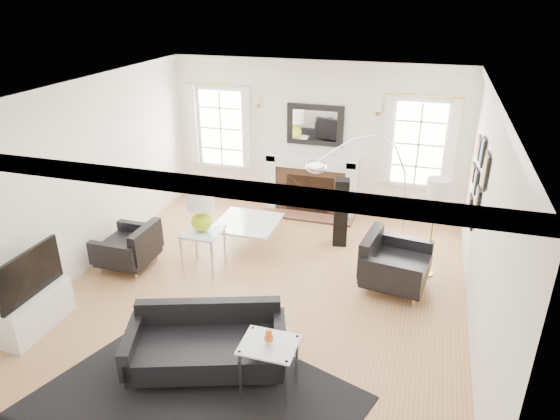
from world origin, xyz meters
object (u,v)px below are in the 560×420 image
(coffee_table, at_px, (247,223))
(arc_floor_lamp, at_px, (363,193))
(armchair_right, at_px, (392,265))
(sofa, at_px, (207,343))
(fireplace, at_px, (311,185))
(armchair_left, at_px, (131,248))
(gourd_lamp, at_px, (201,207))

(coffee_table, relative_size, arc_floor_lamp, 0.47)
(armchair_right, xyz_separation_m, coffee_table, (-2.38, 0.60, 0.04))
(sofa, relative_size, arc_floor_lamp, 0.90)
(fireplace, bearing_deg, sofa, -91.33)
(fireplace, distance_m, armchair_left, 3.54)
(gourd_lamp, height_order, arc_floor_lamp, arc_floor_lamp)
(fireplace, relative_size, armchair_left, 1.95)
(armchair_right, bearing_deg, coffee_table, 165.88)
(sofa, height_order, gourd_lamp, gourd_lamp)
(sofa, bearing_deg, gourd_lamp, 115.82)
(armchair_right, relative_size, gourd_lamp, 1.62)
(sofa, xyz_separation_m, armchair_left, (-2.04, 1.70, 0.02))
(fireplace, height_order, coffee_table, fireplace)
(armchair_left, bearing_deg, coffee_table, 38.44)
(coffee_table, bearing_deg, fireplace, 67.62)
(armchair_right, xyz_separation_m, arc_floor_lamp, (-0.54, 0.62, 0.78))
(gourd_lamp, bearing_deg, armchair_right, 5.44)
(armchair_right, bearing_deg, sofa, -128.73)
(armchair_left, height_order, coffee_table, armchair_left)
(sofa, xyz_separation_m, gourd_lamp, (-0.96, 1.99, 0.70))
(gourd_lamp, relative_size, arc_floor_lamp, 0.32)
(armchair_left, relative_size, arc_floor_lamp, 0.41)
(fireplace, relative_size, armchair_right, 1.58)
(coffee_table, height_order, arc_floor_lamp, arc_floor_lamp)
(armchair_left, relative_size, armchair_right, 0.81)
(coffee_table, xyz_separation_m, arc_floor_lamp, (1.84, 0.02, 0.74))
(armchair_right, relative_size, arc_floor_lamp, 0.51)
(armchair_right, distance_m, coffee_table, 2.46)
(fireplace, height_order, sofa, fireplace)
(fireplace, xyz_separation_m, sofa, (-0.10, -4.50, -0.23))
(armchair_left, height_order, arc_floor_lamp, arc_floor_lamp)
(armchair_right, height_order, coffee_table, armchair_right)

